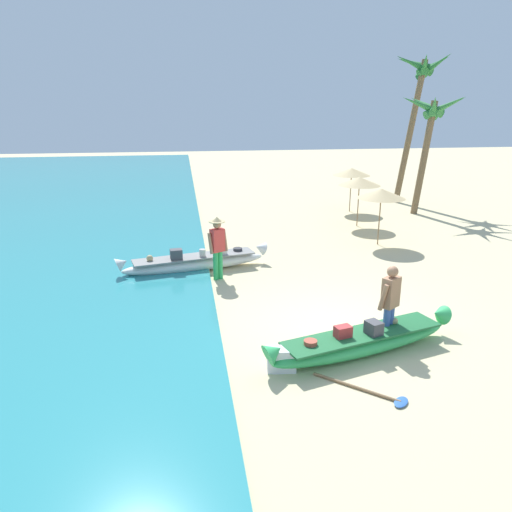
{
  "coord_description": "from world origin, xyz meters",
  "views": [
    {
      "loc": [
        -3.18,
        -9.44,
        4.67
      ],
      "look_at": [
        -1.4,
        2.51,
        0.9
      ],
      "focal_mm": 34.9,
      "sensor_mm": 36.0,
      "label": 1
    }
  ],
  "objects_px": {
    "person_tourist_customer": "(390,301)",
    "palm_tree_leaning_seaward": "(420,84)",
    "cooler_box": "(281,359)",
    "paddle": "(371,392)",
    "boat_white_midground": "(195,262)",
    "boat_green_foreground": "(362,342)",
    "palm_tree_tall_inland": "(432,117)",
    "person_vendor_hatted": "(217,244)"
  },
  "relations": [
    {
      "from": "boat_white_midground",
      "to": "person_vendor_hatted",
      "type": "distance_m",
      "value": 1.25
    },
    {
      "from": "person_tourist_customer",
      "to": "boat_green_foreground",
      "type": "bearing_deg",
      "value": -154.2
    },
    {
      "from": "boat_white_midground",
      "to": "person_vendor_hatted",
      "type": "height_order",
      "value": "person_vendor_hatted"
    },
    {
      "from": "boat_white_midground",
      "to": "palm_tree_tall_inland",
      "type": "relative_size",
      "value": 0.88
    },
    {
      "from": "palm_tree_tall_inland",
      "to": "paddle",
      "type": "relative_size",
      "value": 3.64
    },
    {
      "from": "person_vendor_hatted",
      "to": "paddle",
      "type": "height_order",
      "value": "person_vendor_hatted"
    },
    {
      "from": "person_tourist_customer",
      "to": "cooler_box",
      "type": "xyz_separation_m",
      "value": [
        -2.3,
        -0.7,
        -0.71
      ]
    },
    {
      "from": "person_tourist_customer",
      "to": "cooler_box",
      "type": "bearing_deg",
      "value": -163.18
    },
    {
      "from": "boat_green_foreground",
      "to": "palm_tree_leaning_seaward",
      "type": "distance_m",
      "value": 16.93
    },
    {
      "from": "person_vendor_hatted",
      "to": "paddle",
      "type": "bearing_deg",
      "value": -70.68
    },
    {
      "from": "person_vendor_hatted",
      "to": "palm_tree_tall_inland",
      "type": "relative_size",
      "value": 0.35
    },
    {
      "from": "boat_white_midground",
      "to": "paddle",
      "type": "bearing_deg",
      "value": -68.19
    },
    {
      "from": "person_tourist_customer",
      "to": "paddle",
      "type": "height_order",
      "value": "person_tourist_customer"
    },
    {
      "from": "boat_green_foreground",
      "to": "cooler_box",
      "type": "xyz_separation_m",
      "value": [
        -1.67,
        -0.39,
        -0.03
      ]
    },
    {
      "from": "boat_white_midground",
      "to": "paddle",
      "type": "relative_size",
      "value": 3.2
    },
    {
      "from": "palm_tree_tall_inland",
      "to": "paddle",
      "type": "distance_m",
      "value": 15.53
    },
    {
      "from": "boat_white_midground",
      "to": "person_tourist_customer",
      "type": "height_order",
      "value": "person_tourist_customer"
    },
    {
      "from": "palm_tree_leaning_seaward",
      "to": "paddle",
      "type": "distance_m",
      "value": 18.3
    },
    {
      "from": "boat_white_midground",
      "to": "cooler_box",
      "type": "xyz_separation_m",
      "value": [
        1.38,
        -5.8,
        -0.04
      ]
    },
    {
      "from": "palm_tree_leaning_seaward",
      "to": "paddle",
      "type": "relative_size",
      "value": 4.93
    },
    {
      "from": "boat_white_midground",
      "to": "person_tourist_customer",
      "type": "relative_size",
      "value": 2.67
    },
    {
      "from": "person_vendor_hatted",
      "to": "cooler_box",
      "type": "height_order",
      "value": "person_vendor_hatted"
    },
    {
      "from": "palm_tree_leaning_seaward",
      "to": "paddle",
      "type": "xyz_separation_m",
      "value": [
        -7.91,
        -15.6,
        -5.37
      ]
    },
    {
      "from": "palm_tree_tall_inland",
      "to": "palm_tree_leaning_seaward",
      "type": "bearing_deg",
      "value": 77.83
    },
    {
      "from": "boat_green_foreground",
      "to": "person_tourist_customer",
      "type": "xyz_separation_m",
      "value": [
        0.63,
        0.31,
        0.68
      ]
    },
    {
      "from": "person_tourist_customer",
      "to": "cooler_box",
      "type": "height_order",
      "value": "person_tourist_customer"
    },
    {
      "from": "palm_tree_leaning_seaward",
      "to": "boat_green_foreground",
      "type": "bearing_deg",
      "value": -118.03
    },
    {
      "from": "boat_white_midground",
      "to": "palm_tree_tall_inland",
      "type": "height_order",
      "value": "palm_tree_tall_inland"
    },
    {
      "from": "boat_white_midground",
      "to": "cooler_box",
      "type": "bearing_deg",
      "value": -76.63
    },
    {
      "from": "palm_tree_leaning_seaward",
      "to": "palm_tree_tall_inland",
      "type": "bearing_deg",
      "value": -102.17
    },
    {
      "from": "person_vendor_hatted",
      "to": "palm_tree_leaning_seaward",
      "type": "xyz_separation_m",
      "value": [
        10.01,
        9.62,
        4.4
      ]
    },
    {
      "from": "boat_green_foreground",
      "to": "person_vendor_hatted",
      "type": "distance_m",
      "value": 5.27
    },
    {
      "from": "person_tourist_customer",
      "to": "paddle",
      "type": "bearing_deg",
      "value": -120.06
    },
    {
      "from": "person_tourist_customer",
      "to": "paddle",
      "type": "relative_size",
      "value": 1.2
    },
    {
      "from": "boat_green_foreground",
      "to": "palm_tree_tall_inland",
      "type": "bearing_deg",
      "value": 59.01
    },
    {
      "from": "person_tourist_customer",
      "to": "palm_tree_tall_inland",
      "type": "xyz_separation_m",
      "value": [
        6.4,
        11.41,
        3.1
      ]
    },
    {
      "from": "person_vendor_hatted",
      "to": "palm_tree_tall_inland",
      "type": "height_order",
      "value": "palm_tree_tall_inland"
    },
    {
      "from": "boat_green_foreground",
      "to": "palm_tree_leaning_seaward",
      "type": "bearing_deg",
      "value": 61.97
    },
    {
      "from": "boat_white_midground",
      "to": "palm_tree_leaning_seaward",
      "type": "xyz_separation_m",
      "value": [
        10.62,
        8.83,
        5.15
      ]
    },
    {
      "from": "person_tourist_customer",
      "to": "palm_tree_leaning_seaward",
      "type": "xyz_separation_m",
      "value": [
        6.94,
        13.93,
        4.48
      ]
    },
    {
      "from": "boat_green_foreground",
      "to": "person_vendor_hatted",
      "type": "relative_size",
      "value": 2.39
    },
    {
      "from": "boat_green_foreground",
      "to": "person_tourist_customer",
      "type": "relative_size",
      "value": 2.53
    }
  ]
}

